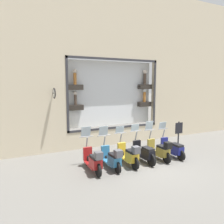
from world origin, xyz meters
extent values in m
plane|color=#66635E|center=(0.00, 0.00, 0.00)|extent=(120.00, 120.00, 0.00)
cube|color=beige|center=(3.60, 0.00, 0.47)|extent=(0.40, 5.59, 0.95)
cube|color=beige|center=(3.60, 0.00, 6.91)|extent=(0.40, 5.59, 3.97)
cube|color=#2D2D33|center=(3.39, 0.00, 4.86)|extent=(0.04, 5.59, 0.12)
cube|color=#2D2D33|center=(3.39, 0.00, 1.01)|extent=(0.04, 5.59, 0.12)
cube|color=#2D2D33|center=(3.39, -2.73, 2.94)|extent=(0.04, 0.12, 3.98)
cube|color=#2D2D33|center=(3.39, 2.73, 2.94)|extent=(0.04, 0.12, 3.98)
cube|color=silver|center=(3.95, 0.00, 2.94)|extent=(0.04, 5.35, 3.74)
cube|color=#28231E|center=(3.73, -2.22, 3.33)|extent=(0.36, 0.81, 0.28)
cylinder|color=#47382D|center=(3.73, -2.22, 3.80)|extent=(0.18, 0.18, 0.66)
sphere|color=beige|center=(3.73, -2.22, 4.25)|extent=(0.24, 0.24, 0.24)
cube|color=#28231E|center=(3.73, 2.22, 3.33)|extent=(0.36, 0.81, 0.28)
cylinder|color=#B26B2D|center=(3.73, 2.22, 3.77)|extent=(0.17, 0.17, 0.61)
sphere|color=beige|center=(3.73, 2.22, 4.19)|extent=(0.22, 0.22, 0.22)
cube|color=#28231E|center=(3.73, -2.22, 2.24)|extent=(0.36, 0.81, 0.28)
cylinder|color=#B26B2D|center=(3.73, -2.22, 2.69)|extent=(0.17, 0.17, 0.61)
sphere|color=white|center=(3.73, -2.22, 3.11)|extent=(0.22, 0.22, 0.22)
cube|color=#28231E|center=(3.73, 2.22, 2.24)|extent=(0.36, 0.81, 0.28)
cylinder|color=#47382D|center=(3.73, 2.22, 2.65)|extent=(0.15, 0.15, 0.54)
sphere|color=beige|center=(3.73, 2.22, 3.02)|extent=(0.20, 0.20, 0.20)
cylinder|color=black|center=(3.23, 3.46, 3.06)|extent=(0.35, 0.05, 0.05)
torus|color=black|center=(3.05, 3.46, 3.06)|extent=(0.52, 0.06, 0.52)
cylinder|color=white|center=(3.05, 3.46, 3.06)|extent=(0.43, 0.03, 0.43)
cylinder|color=black|center=(0.99, -1.53, 0.24)|extent=(0.48, 0.09, 0.48)
cylinder|color=black|center=(-0.33, -1.53, 0.24)|extent=(0.48, 0.09, 0.48)
cube|color=navy|center=(0.33, -1.53, 0.23)|extent=(1.02, 0.38, 0.06)
cube|color=navy|center=(-0.04, -1.53, 0.44)|extent=(0.61, 0.35, 0.36)
cube|color=black|center=(-0.04, -1.53, 0.67)|extent=(0.58, 0.31, 0.10)
cube|color=navy|center=(0.87, -1.53, 0.54)|extent=(0.12, 0.37, 0.56)
cylinder|color=gray|center=(0.94, -1.53, 1.03)|extent=(0.20, 0.06, 0.45)
cylinder|color=gray|center=(1.01, -1.53, 1.25)|extent=(0.04, 0.60, 0.04)
cube|color=silver|center=(1.05, -1.53, 1.42)|extent=(0.09, 0.42, 0.34)
cylinder|color=black|center=(0.98, -0.71, 0.25)|extent=(0.50, 0.09, 0.50)
cylinder|color=black|center=(-0.32, -0.71, 0.25)|extent=(0.50, 0.09, 0.50)
cube|color=olive|center=(0.33, -0.71, 0.24)|extent=(1.02, 0.39, 0.06)
cube|color=olive|center=(-0.04, -0.71, 0.45)|extent=(0.61, 0.35, 0.36)
cube|color=black|center=(-0.04, -0.71, 0.68)|extent=(0.58, 0.31, 0.10)
cube|color=olive|center=(0.87, -0.71, 0.55)|extent=(0.12, 0.37, 0.56)
cylinder|color=gray|center=(0.94, -0.71, 1.04)|extent=(0.20, 0.06, 0.45)
cylinder|color=gray|center=(1.01, -0.71, 1.26)|extent=(0.04, 0.60, 0.04)
cube|color=silver|center=(1.05, -0.71, 1.48)|extent=(0.11, 0.42, 0.44)
cube|color=black|center=(-0.37, -0.71, 0.84)|extent=(0.28, 0.28, 0.28)
cylinder|color=black|center=(0.96, 0.11, 0.28)|extent=(0.56, 0.09, 0.56)
cylinder|color=black|center=(-0.30, 0.11, 0.28)|extent=(0.56, 0.09, 0.56)
cube|color=black|center=(0.33, 0.11, 0.26)|extent=(1.02, 0.39, 0.06)
cube|color=black|center=(-0.04, 0.11, 0.47)|extent=(0.61, 0.35, 0.36)
cube|color=black|center=(-0.04, 0.11, 0.70)|extent=(0.58, 0.31, 0.10)
cube|color=black|center=(0.87, 0.11, 0.57)|extent=(0.12, 0.37, 0.56)
cylinder|color=gray|center=(0.94, 0.11, 1.07)|extent=(0.20, 0.06, 0.45)
cylinder|color=gray|center=(1.01, 0.11, 1.28)|extent=(0.04, 0.61, 0.04)
cube|color=silver|center=(1.05, 0.11, 1.45)|extent=(0.08, 0.42, 0.33)
cylinder|color=black|center=(0.97, 0.93, 0.27)|extent=(0.53, 0.09, 0.53)
cylinder|color=black|center=(-0.31, 0.93, 0.27)|extent=(0.53, 0.09, 0.53)
cube|color=gold|center=(0.33, 0.93, 0.25)|extent=(1.02, 0.38, 0.06)
cube|color=gold|center=(-0.04, 0.93, 0.46)|extent=(0.61, 0.35, 0.36)
cube|color=black|center=(-0.04, 0.93, 0.69)|extent=(0.58, 0.31, 0.10)
cube|color=gold|center=(0.87, 0.93, 0.56)|extent=(0.12, 0.37, 0.56)
cylinder|color=gray|center=(0.94, 0.93, 1.06)|extent=(0.20, 0.06, 0.45)
cylinder|color=gray|center=(1.01, 0.93, 1.27)|extent=(0.04, 0.60, 0.04)
cube|color=silver|center=(1.05, 0.93, 1.42)|extent=(0.08, 0.42, 0.30)
cube|color=#4C4C51|center=(-0.36, 0.93, 0.85)|extent=(0.28, 0.28, 0.28)
cylinder|color=black|center=(0.99, 1.75, 0.23)|extent=(0.46, 0.09, 0.46)
cylinder|color=black|center=(-0.34, 1.75, 0.23)|extent=(0.46, 0.09, 0.46)
cube|color=teal|center=(0.33, 1.75, 0.22)|extent=(1.02, 0.38, 0.06)
cube|color=teal|center=(-0.04, 1.75, 0.43)|extent=(0.61, 0.35, 0.36)
cube|color=black|center=(-0.04, 1.75, 0.66)|extent=(0.58, 0.31, 0.10)
cube|color=teal|center=(0.87, 1.75, 0.53)|extent=(0.12, 0.37, 0.56)
cylinder|color=gray|center=(0.94, 1.75, 1.02)|extent=(0.20, 0.06, 0.45)
cylinder|color=gray|center=(1.01, 1.75, 1.24)|extent=(0.04, 0.61, 0.04)
cube|color=silver|center=(1.05, 1.75, 1.45)|extent=(0.10, 0.42, 0.41)
cube|color=#4C4C51|center=(-0.38, 1.75, 0.82)|extent=(0.28, 0.28, 0.28)
cylinder|color=black|center=(0.97, 2.57, 0.27)|extent=(0.53, 0.09, 0.53)
cylinder|color=black|center=(-0.31, 2.57, 0.27)|extent=(0.53, 0.09, 0.53)
cube|color=maroon|center=(0.33, 2.57, 0.25)|extent=(1.02, 0.38, 0.06)
cube|color=maroon|center=(-0.04, 2.57, 0.46)|extent=(0.61, 0.35, 0.36)
cube|color=black|center=(-0.04, 2.57, 0.69)|extent=(0.58, 0.31, 0.10)
cube|color=maroon|center=(0.87, 2.57, 0.56)|extent=(0.12, 0.37, 0.56)
cylinder|color=gray|center=(0.94, 2.57, 1.06)|extent=(0.20, 0.06, 0.45)
cylinder|color=gray|center=(1.01, 2.57, 1.27)|extent=(0.04, 0.61, 0.04)
cube|color=silver|center=(1.05, 2.57, 1.49)|extent=(0.11, 0.42, 0.43)
cube|color=#4C4C51|center=(-0.36, 2.57, 0.85)|extent=(0.28, 0.28, 0.28)
cylinder|color=#232326|center=(0.56, -2.15, 0.01)|extent=(0.36, 0.36, 0.02)
cylinder|color=#232326|center=(0.56, -2.15, 0.82)|extent=(0.07, 0.07, 1.64)
cube|color=black|center=(0.54, -2.15, 1.31)|extent=(0.03, 0.45, 0.55)
camera|label=1|loc=(-7.66, 5.53, 3.52)|focal=35.00mm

